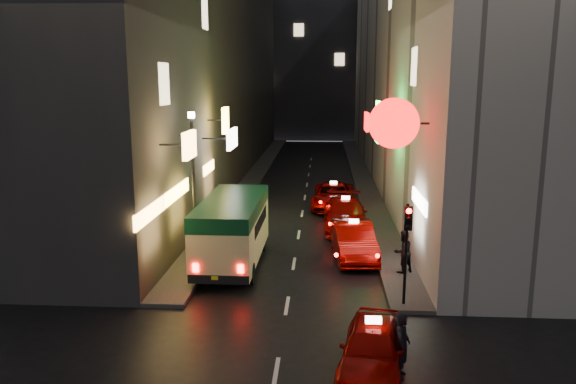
% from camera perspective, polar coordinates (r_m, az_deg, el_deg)
% --- Properties ---
extents(building_left, '(7.63, 52.21, 18.00)m').
position_cam_1_polar(building_left, '(44.65, -8.45, 12.99)').
color(building_left, '#34312F').
rests_on(building_left, ground).
extents(building_right, '(8.18, 52.00, 18.00)m').
position_cam_1_polar(building_right, '(44.22, 12.83, 12.85)').
color(building_right, '#A7A199').
rests_on(building_right, ground).
extents(building_far, '(30.00, 10.00, 22.00)m').
position_cam_1_polar(building_far, '(75.76, 2.83, 13.93)').
color(building_far, '#323237').
rests_on(building_far, ground).
extents(sidewalk_left, '(1.50, 52.00, 0.15)m').
position_cam_1_polar(sidewalk_left, '(44.67, -3.40, 1.60)').
color(sidewalk_left, '#44423F').
rests_on(sidewalk_left, ground).
extents(sidewalk_right, '(1.50, 52.00, 0.15)m').
position_cam_1_polar(sidewalk_right, '(44.44, 7.54, 1.47)').
color(sidewalk_right, '#44423F').
rests_on(sidewalk_right, ground).
extents(minibus, '(2.35, 6.61, 2.84)m').
position_cam_1_polar(minibus, '(23.37, -5.67, -3.25)').
color(minibus, beige).
rests_on(minibus, ground).
extents(taxi_near, '(2.93, 5.38, 1.79)m').
position_cam_1_polar(taxi_near, '(15.56, 8.60, -14.99)').
color(taxi_near, '#830300').
rests_on(taxi_near, ground).
extents(taxi_second, '(2.82, 5.88, 1.98)m').
position_cam_1_polar(taxi_second, '(24.67, 6.66, -4.62)').
color(taxi_second, '#830300').
rests_on(taxi_second, ground).
extents(taxi_third, '(2.39, 5.77, 2.00)m').
position_cam_1_polar(taxi_third, '(29.30, 5.84, -2.01)').
color(taxi_third, '#830300').
rests_on(taxi_third, ground).
extents(taxi_far, '(2.52, 5.53, 1.89)m').
position_cam_1_polar(taxi_far, '(33.98, 4.63, -0.20)').
color(taxi_far, '#830300').
rests_on(taxi_far, ground).
extents(pedestrian_crossing, '(0.54, 0.72, 1.99)m').
position_cam_1_polar(pedestrian_crossing, '(15.39, 11.52, -14.65)').
color(pedestrian_crossing, black).
rests_on(pedestrian_crossing, ground).
extents(pedestrian_sidewalk, '(0.85, 0.75, 1.92)m').
position_cam_1_polar(pedestrian_sidewalk, '(22.69, 11.62, -5.68)').
color(pedestrian_sidewalk, black).
rests_on(pedestrian_sidewalk, sidewalk_right).
extents(traffic_light, '(0.26, 0.43, 3.50)m').
position_cam_1_polar(traffic_light, '(19.04, 12.02, -4.09)').
color(traffic_light, black).
rests_on(traffic_light, sidewalk_right).
extents(lamp_post, '(0.28, 0.28, 6.22)m').
position_cam_1_polar(lamp_post, '(23.65, -9.59, 1.60)').
color(lamp_post, black).
rests_on(lamp_post, sidewalk_left).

